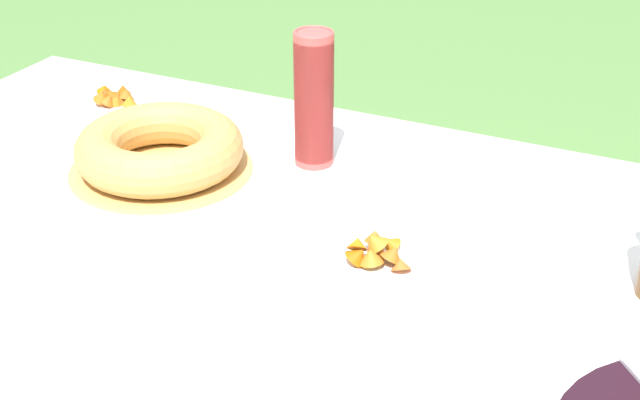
{
  "coord_description": "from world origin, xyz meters",
  "views": [
    {
      "loc": [
        0.57,
        -1.03,
        1.43
      ],
      "look_at": [
        0.04,
        0.09,
        0.76
      ],
      "focal_mm": 50.0,
      "sensor_mm": 36.0,
      "label": 1
    }
  ],
  "objects_px": {
    "snack_plate_right": "(374,257)",
    "snack_plate_far": "(112,103)",
    "cup_stack": "(314,100)",
    "bundt_cake": "(160,150)"
  },
  "relations": [
    {
      "from": "snack_plate_far",
      "to": "bundt_cake",
      "type": "bearing_deg",
      "value": -37.41
    },
    {
      "from": "bundt_cake",
      "to": "snack_plate_right",
      "type": "bearing_deg",
      "value": -14.9
    },
    {
      "from": "snack_plate_far",
      "to": "snack_plate_right",
      "type": "bearing_deg",
      "value": -23.97
    },
    {
      "from": "bundt_cake",
      "to": "snack_plate_right",
      "type": "relative_size",
      "value": 1.7
    },
    {
      "from": "snack_plate_right",
      "to": "snack_plate_far",
      "type": "xyz_separation_m",
      "value": [
        -0.74,
        0.33,
        -0.0
      ]
    },
    {
      "from": "bundt_cake",
      "to": "snack_plate_right",
      "type": "xyz_separation_m",
      "value": [
        0.47,
        -0.13,
        -0.03
      ]
    },
    {
      "from": "bundt_cake",
      "to": "snack_plate_far",
      "type": "distance_m",
      "value": 0.33
    },
    {
      "from": "bundt_cake",
      "to": "cup_stack",
      "type": "bearing_deg",
      "value": 32.41
    },
    {
      "from": "cup_stack",
      "to": "snack_plate_far",
      "type": "bearing_deg",
      "value": 174.25
    },
    {
      "from": "cup_stack",
      "to": "snack_plate_right",
      "type": "distance_m",
      "value": 0.38
    }
  ]
}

